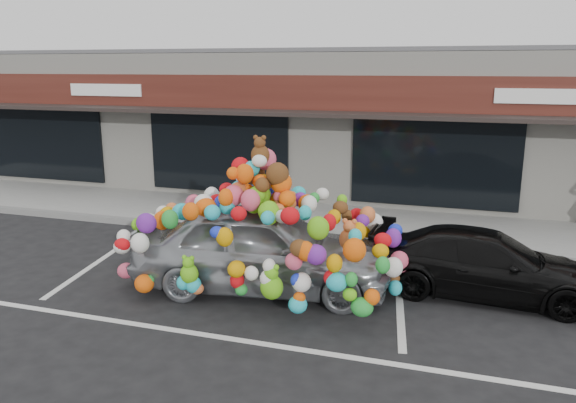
% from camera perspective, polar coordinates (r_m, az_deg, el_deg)
% --- Properties ---
extents(ground, '(90.00, 90.00, 0.00)m').
position_cam_1_polar(ground, '(10.56, -4.33, -7.75)').
color(ground, black).
rests_on(ground, ground).
extents(shop_building, '(24.00, 7.20, 4.31)m').
position_cam_1_polar(shop_building, '(18.01, 5.68, 8.21)').
color(shop_building, silver).
rests_on(shop_building, ground).
extents(sidewalk, '(26.00, 3.00, 0.15)m').
position_cam_1_polar(sidewalk, '(14.13, 1.71, -1.84)').
color(sidewalk, gray).
rests_on(sidewalk, ground).
extents(kerb, '(26.00, 0.18, 0.16)m').
position_cam_1_polar(kerb, '(12.75, -0.15, -3.55)').
color(kerb, slate).
rests_on(kerb, ground).
extents(parking_stripe_left, '(0.73, 4.37, 0.01)m').
position_cam_1_polar(parking_stripe_left, '(12.21, -18.11, -5.39)').
color(parking_stripe_left, silver).
rests_on(parking_stripe_left, ground).
extents(parking_stripe_mid, '(0.73, 4.37, 0.01)m').
position_cam_1_polar(parking_stripe_mid, '(10.11, 11.21, -8.96)').
color(parking_stripe_mid, silver).
rests_on(parking_stripe_mid, ground).
extents(lane_line, '(14.00, 0.12, 0.01)m').
position_cam_1_polar(lane_line, '(8.00, 3.13, -15.06)').
color(lane_line, silver).
rests_on(lane_line, ground).
extents(toy_car, '(3.23, 4.99, 2.78)m').
position_cam_1_polar(toy_car, '(9.75, -2.60, -3.69)').
color(toy_car, '#91969A').
rests_on(toy_car, ground).
extents(black_sedan, '(1.76, 3.92, 1.12)m').
position_cam_1_polar(black_sedan, '(10.17, 19.48, -6.02)').
color(black_sedan, black).
rests_on(black_sedan, ground).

